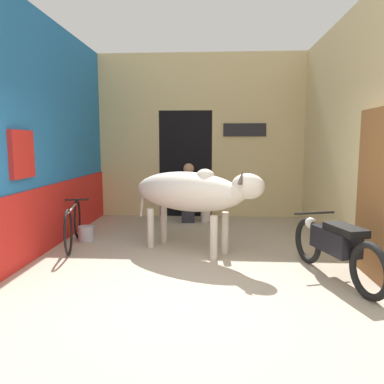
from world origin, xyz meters
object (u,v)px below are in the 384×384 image
at_px(motorcycle_near, 335,245).
at_px(bicycle, 73,224).
at_px(cow, 192,192).
at_px(plastic_stool, 206,211).
at_px(shopkeeper_seated, 189,191).
at_px(bucket, 86,234).

xyz_separation_m(motorcycle_near, bicycle, (-3.79, 1.30, -0.07)).
distance_m(cow, bicycle, 2.06).
bearing_deg(cow, plastic_stool, 85.76).
relative_size(bicycle, plastic_stool, 4.01).
height_order(motorcycle_near, bicycle, motorcycle_near).
height_order(bicycle, shopkeeper_seated, shopkeeper_seated).
bearing_deg(plastic_stool, shopkeeper_seated, 175.07).
bearing_deg(shopkeeper_seated, motorcycle_near, -58.35).
distance_m(shopkeeper_seated, plastic_stool, 0.57).
bearing_deg(motorcycle_near, shopkeeper_seated, 121.65).
relative_size(shopkeeper_seated, plastic_stool, 2.91).
relative_size(bicycle, bucket, 6.59).
distance_m(shopkeeper_seated, bucket, 2.44).
xyz_separation_m(cow, shopkeeper_seated, (-0.20, 2.22, -0.26)).
height_order(bicycle, bucket, bicycle).
bearing_deg(bucket, bicycle, -112.60).
xyz_separation_m(bicycle, bucket, (0.11, 0.27, -0.23)).
distance_m(motorcycle_near, bicycle, 4.01).
bearing_deg(plastic_stool, bicycle, -137.28).
bearing_deg(shopkeeper_seated, bucket, -133.67).
xyz_separation_m(motorcycle_near, shopkeeper_seated, (-2.03, 3.30, 0.24)).
xyz_separation_m(motorcycle_near, bucket, (-3.68, 1.57, -0.30)).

